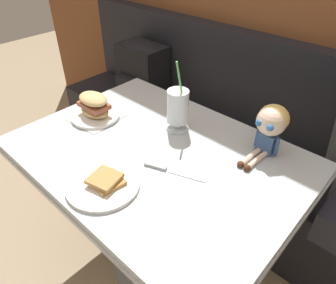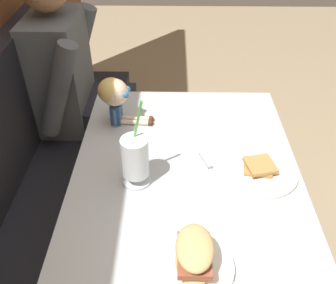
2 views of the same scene
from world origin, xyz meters
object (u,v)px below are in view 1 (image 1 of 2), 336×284
(butter_knife, at_px, (164,168))
(backpack, at_px, (142,71))
(toast_plate, at_px, (104,184))
(milkshake_glass, at_px, (178,108))
(seated_doll, at_px, (271,124))
(sandwich_plate, at_px, (95,108))

(butter_knife, distance_m, backpack, 1.06)
(butter_knife, bearing_deg, backpack, 141.22)
(toast_plate, bearing_deg, butter_knife, 65.82)
(milkshake_glass, xyz_separation_m, butter_knife, (0.14, -0.23, -0.10))
(seated_doll, xyz_separation_m, backpack, (-1.04, 0.32, -0.21))
(milkshake_glass, height_order, sandwich_plate, milkshake_glass)
(butter_knife, distance_m, seated_doll, 0.42)
(sandwich_plate, bearing_deg, seated_doll, 23.01)
(butter_knife, bearing_deg, seated_doll, 57.82)
(sandwich_plate, distance_m, seated_doll, 0.75)
(seated_doll, bearing_deg, sandwich_plate, -156.99)
(milkshake_glass, xyz_separation_m, backpack, (-0.69, 0.43, -0.18))
(sandwich_plate, xyz_separation_m, butter_knife, (0.47, -0.05, -0.04))
(milkshake_glass, bearing_deg, butter_knife, -58.96)
(sandwich_plate, bearing_deg, backpack, 119.93)
(seated_doll, bearing_deg, butter_knife, -122.18)
(sandwich_plate, bearing_deg, toast_plate, -33.07)
(milkshake_glass, distance_m, seated_doll, 0.37)
(toast_plate, bearing_deg, sandwich_plate, 146.93)
(milkshake_glass, relative_size, sandwich_plate, 1.43)
(seated_doll, bearing_deg, toast_plate, -119.37)
(milkshake_glass, distance_m, backpack, 0.83)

